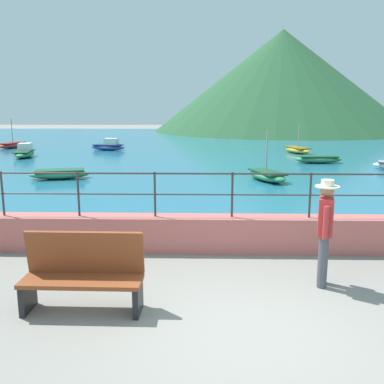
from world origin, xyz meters
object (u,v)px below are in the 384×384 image
at_px(bench_main, 83,272).
at_px(boat_4, 109,146).
at_px(boat_7, 297,150).
at_px(boat_3, 12,145).
at_px(person_walking, 325,227).
at_px(boat_1, 25,152).
at_px(boat_2, 60,174).
at_px(boat_0, 267,175).
at_px(boat_5, 318,159).

distance_m(bench_main, boat_4, 22.12).
bearing_deg(boat_7, boat_4, 173.26).
distance_m(boat_3, boat_4, 6.95).
xyz_separation_m(person_walking, boat_1, (-11.84, 16.87, -0.65)).
relative_size(bench_main, boat_2, 0.70).
bearing_deg(person_walking, boat_7, 79.06).
relative_size(boat_1, boat_2, 0.98).
height_order(boat_1, boat_4, same).
relative_size(person_walking, boat_4, 0.72).
height_order(boat_0, boat_2, boat_0).
distance_m(boat_4, boat_5, 13.22).
bearing_deg(boat_1, boat_7, 9.15).
xyz_separation_m(bench_main, person_walking, (3.64, 0.92, 0.42)).
bearing_deg(boat_5, person_walking, -104.46).
bearing_deg(boat_5, boat_7, 91.06).
bearing_deg(boat_5, boat_3, 158.94).
bearing_deg(boat_5, boat_1, 172.66).
distance_m(boat_4, boat_7, 11.82).
bearing_deg(bench_main, boat_0, 68.49).
relative_size(boat_0, boat_5, 1.07).
relative_size(boat_1, boat_4, 0.98).
xyz_separation_m(boat_1, boat_5, (15.67, -2.02, -0.07)).
bearing_deg(boat_0, bench_main, -111.51).
distance_m(bench_main, boat_0, 11.36).
relative_size(boat_1, boat_7, 0.97).
relative_size(person_walking, boat_1, 0.73).
bearing_deg(boat_2, boat_0, -1.36).
bearing_deg(boat_3, boat_7, -8.14).
distance_m(boat_0, boat_2, 8.07).
height_order(boat_1, boat_3, boat_3).
xyz_separation_m(boat_1, boat_2, (4.29, -7.03, -0.07)).
relative_size(boat_0, boat_1, 1.03).
bearing_deg(person_walking, boat_3, 123.94).
distance_m(person_walking, boat_7, 19.75).
height_order(boat_3, boat_7, boat_3).
relative_size(boat_0, boat_2, 1.01).
bearing_deg(boat_3, boat_4, -10.51).
distance_m(boat_1, boat_4, 5.47).
bearing_deg(person_walking, boat_0, 86.92).
relative_size(boat_5, boat_7, 0.94).
distance_m(bench_main, boat_1, 19.58).
bearing_deg(boat_4, boat_2, -87.67).
bearing_deg(boat_2, person_walking, -52.49).
distance_m(boat_0, boat_1, 14.31).
xyz_separation_m(boat_0, boat_5, (3.31, 5.20, -0.01)).
bearing_deg(boat_5, bench_main, -115.36).
height_order(person_walking, boat_3, boat_3).
height_order(bench_main, boat_1, bench_main).
relative_size(boat_4, boat_5, 1.06).
height_order(boat_4, boat_7, boat_7).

